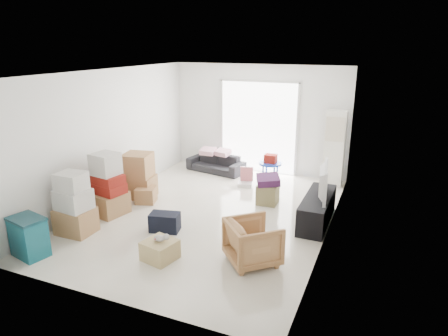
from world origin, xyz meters
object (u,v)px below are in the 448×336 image
tv_console (317,209)px  ottoman (268,194)px  storage_bins (29,237)px  kids_table (270,162)px  wood_crate (160,250)px  television (318,193)px  sofa (216,160)px  armchair (253,240)px  ac_tower (334,148)px

tv_console → ottoman: (-1.11, 0.52, -0.05)m
storage_bins → kids_table: (2.45, 4.83, 0.16)m
storage_bins → wood_crate: size_ratio=1.41×
television → storage_bins: size_ratio=1.63×
tv_console → sofa: bearing=145.0°
television → armchair: armchair is taller
tv_console → television: television is taller
ottoman → kids_table: size_ratio=0.61×
storage_bins → kids_table: kids_table is taller
kids_table → wood_crate: (-0.53, -4.14, -0.33)m
ottoman → armchair: bearing=-78.6°
ac_tower → sofa: size_ratio=1.16×
armchair → kids_table: bearing=-29.7°
television → kids_table: size_ratio=1.56×
television → ottoman: 1.28m
ac_tower → television: (0.05, -2.23, -0.29)m
tv_console → storage_bins: storage_bins is taller
tv_console → sofa: size_ratio=1.02×
tv_console → ottoman: tv_console is taller
television → tv_console: bearing=171.4°
tv_console → sofa: (-2.97, 2.08, 0.04)m
ac_tower → armchair: bearing=-98.3°
television → kids_table: (-1.45, 1.87, -0.10)m
ac_tower → storage_bins: size_ratio=2.72×
storage_bins → armchair: bearing=19.4°
ac_tower → tv_console: (0.05, -2.23, -0.62)m
ac_tower → wood_crate: size_ratio=3.84×
armchair → wood_crate: 1.44m
television → storage_bins: (-3.90, -2.96, -0.26)m
television → armchair: (-0.64, -1.81, -0.21)m
ac_tower → tv_console: 2.31m
television → armchair: bearing=152.0°
armchair → kids_table: (-0.81, 3.68, 0.11)m
storage_bins → wood_crate: (1.92, 0.69, -0.17)m
kids_table → wood_crate: kids_table is taller
armchair → wood_crate: (-1.34, -0.46, -0.22)m
armchair → storage_bins: armchair is taller
armchair → ottoman: bearing=-30.8°
storage_bins → ottoman: size_ratio=1.58×
television → sofa: (-2.97, 2.08, -0.29)m
ottoman → wood_crate: (-0.87, -2.80, -0.05)m
sofa → tv_console: bearing=-24.6°
kids_table → television: bearing=-52.1°
tv_console → storage_bins: (-3.90, -2.96, 0.07)m
sofa → armchair: bearing=-48.7°
ottoman → ac_tower: bearing=58.2°
television → sofa: size_ratio=0.69×
ac_tower → ottoman: (-1.06, -1.70, -0.67)m
tv_console → armchair: armchair is taller
storage_bins → wood_crate: bearing=19.7°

